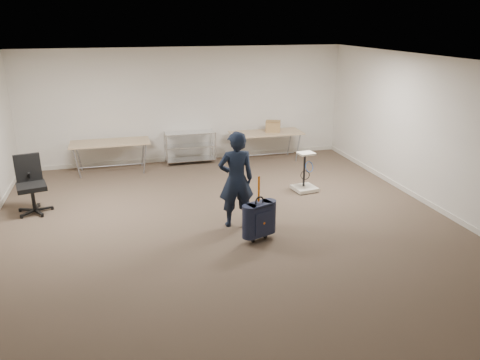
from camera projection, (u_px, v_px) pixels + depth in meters
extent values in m
plane|color=#4E3B2F|center=(230.00, 233.00, 7.90)|extent=(9.00, 9.00, 0.00)
plane|color=beige|center=(187.00, 105.00, 11.55)|extent=(8.00, 0.00, 8.00)
plane|color=beige|center=(379.00, 319.00, 3.33)|extent=(8.00, 0.00, 8.00)
plane|color=beige|center=(445.00, 138.00, 8.41)|extent=(0.00, 9.00, 9.00)
plane|color=white|center=(229.00, 63.00, 6.99)|extent=(8.00, 8.00, 0.00)
cube|color=beige|center=(189.00, 158.00, 11.99)|extent=(8.00, 0.02, 0.10)
cube|color=beige|center=(435.00, 207.00, 8.85)|extent=(0.02, 9.00, 0.10)
cube|color=tan|center=(110.00, 143.00, 10.82)|extent=(1.80, 0.75, 0.03)
cylinder|color=gray|center=(112.00, 166.00, 11.00)|extent=(1.50, 0.02, 0.02)
cylinder|color=gray|center=(77.00, 164.00, 10.48)|extent=(0.13, 0.04, 0.69)
cylinder|color=gray|center=(145.00, 159.00, 10.84)|extent=(0.13, 0.04, 0.69)
cylinder|color=gray|center=(79.00, 157.00, 11.03)|extent=(0.13, 0.04, 0.69)
cylinder|color=gray|center=(143.00, 152.00, 11.39)|extent=(0.13, 0.04, 0.69)
cube|color=tan|center=(266.00, 133.00, 11.74)|extent=(1.80, 0.75, 0.03)
cylinder|color=gray|center=(266.00, 154.00, 11.92)|extent=(1.50, 0.02, 0.02)
cylinder|color=gray|center=(241.00, 152.00, 11.40)|extent=(0.13, 0.04, 0.69)
cylinder|color=gray|center=(298.00, 148.00, 11.76)|extent=(0.13, 0.04, 0.69)
cylinder|color=gray|center=(234.00, 146.00, 11.95)|extent=(0.13, 0.04, 0.69)
cylinder|color=gray|center=(290.00, 142.00, 12.31)|extent=(0.13, 0.04, 0.69)
cylinder|color=silver|center=(167.00, 151.00, 11.26)|extent=(0.02, 0.02, 0.80)
cylinder|color=silver|center=(216.00, 148.00, 11.55)|extent=(0.02, 0.02, 0.80)
cylinder|color=silver|center=(165.00, 147.00, 11.67)|extent=(0.02, 0.02, 0.80)
cylinder|color=silver|center=(212.00, 144.00, 11.96)|extent=(0.02, 0.02, 0.80)
cube|color=silver|center=(191.00, 159.00, 11.70)|extent=(1.20, 0.45, 0.02)
cube|color=silver|center=(190.00, 145.00, 11.59)|extent=(1.20, 0.45, 0.02)
cube|color=silver|center=(190.00, 132.00, 11.48)|extent=(1.20, 0.45, 0.01)
imported|color=black|center=(236.00, 180.00, 7.93)|extent=(0.62, 0.42, 1.68)
cube|color=black|center=(259.00, 219.00, 7.51)|extent=(0.46, 0.36, 0.55)
cube|color=black|center=(258.00, 235.00, 7.62)|extent=(0.39, 0.28, 0.03)
cylinder|color=black|center=(253.00, 240.00, 7.55)|extent=(0.05, 0.08, 0.07)
cylinder|color=black|center=(265.00, 236.00, 7.69)|extent=(0.05, 0.08, 0.07)
torus|color=black|center=(259.00, 201.00, 7.41)|extent=(0.17, 0.08, 0.17)
cube|color=orange|center=(259.00, 189.00, 7.36)|extent=(0.04, 0.02, 0.42)
cylinder|color=black|center=(35.00, 210.00, 8.71)|extent=(0.65, 0.65, 0.10)
cylinder|color=black|center=(33.00, 199.00, 8.64)|extent=(0.07, 0.07, 0.43)
cube|color=black|center=(31.00, 187.00, 8.56)|extent=(0.60, 0.60, 0.09)
cube|color=black|center=(28.00, 168.00, 8.66)|extent=(0.46, 0.17, 0.52)
cube|color=beige|center=(304.00, 188.00, 9.82)|extent=(0.51, 0.51, 0.07)
cylinder|color=black|center=(300.00, 194.00, 9.62)|extent=(0.05, 0.05, 0.04)
cylinder|color=black|center=(305.00, 170.00, 9.73)|extent=(0.05, 0.05, 0.72)
cube|color=beige|center=(306.00, 153.00, 9.57)|extent=(0.35, 0.31, 0.04)
torus|color=blue|center=(309.00, 167.00, 9.60)|extent=(0.24, 0.12, 0.22)
cube|color=olive|center=(273.00, 126.00, 11.76)|extent=(0.44, 0.39, 0.27)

